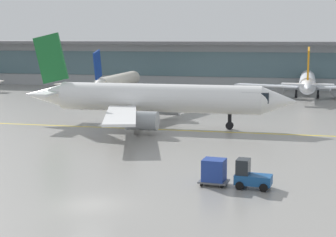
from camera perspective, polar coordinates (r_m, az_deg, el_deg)
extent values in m
plane|color=gray|center=(36.67, -7.99, -8.81)|extent=(400.00, 400.00, 0.00)
cube|color=yellow|center=(64.80, -1.36, -1.12)|extent=(110.00, 0.68, 0.01)
cube|color=#9EA3A8|center=(117.92, 6.71, 5.40)|extent=(185.66, 8.00, 9.00)
cube|color=slate|center=(113.85, 6.49, 5.52)|extent=(178.23, 0.16, 5.04)
cube|color=slate|center=(116.27, 6.67, 7.72)|extent=(193.08, 11.00, 0.60)
cylinder|color=silver|center=(100.72, -5.10, 3.84)|extent=(2.77, 18.66, 2.59)
cone|color=silver|center=(111.06, -3.32, 4.30)|extent=(2.49, 3.13, 2.46)
cube|color=black|center=(109.06, -3.64, 4.39)|extent=(2.04, 2.35, 0.91)
cone|color=silver|center=(90.04, -7.39, 3.25)|extent=(2.24, 4.16, 2.20)
cube|color=silver|center=(101.66, -8.92, 3.41)|extent=(10.91, 5.38, 0.21)
cylinder|color=#999EA3|center=(102.00, -7.55, 3.05)|extent=(1.62, 2.76, 1.60)
cube|color=silver|center=(97.43, -1.67, 3.29)|extent=(10.92, 5.19, 0.21)
cylinder|color=#999EA3|center=(99.16, -2.69, 2.96)|extent=(1.62, 2.76, 1.60)
cube|color=navy|center=(90.56, -7.25, 5.50)|extent=(0.31, 3.49, 4.87)
cube|color=silver|center=(91.74, -8.26, 3.57)|extent=(3.82, 1.86, 0.18)
cube|color=silver|center=(90.41, -6.01, 3.54)|extent=(3.82, 1.86, 0.18)
cylinder|color=black|center=(107.08, -3.98, 3.07)|extent=(0.33, 0.33, 1.37)
cylinder|color=black|center=(107.11, -3.98, 2.89)|extent=(0.43, 0.69, 0.69)
cylinder|color=black|center=(100.04, -6.31, 2.65)|extent=(0.33, 0.33, 1.37)
cylinder|color=black|center=(100.08, -6.31, 2.46)|extent=(0.43, 0.69, 0.69)
cylinder|color=black|center=(98.92, -4.40, 2.61)|extent=(0.33, 0.33, 1.37)
cylinder|color=black|center=(98.96, -4.40, 2.42)|extent=(0.43, 0.69, 0.69)
cylinder|color=silver|center=(101.19, 14.13, 3.72)|extent=(3.14, 19.73, 2.73)
cone|color=silver|center=(112.64, 14.13, 4.19)|extent=(2.66, 3.33, 2.60)
cube|color=black|center=(110.44, 14.14, 4.29)|extent=(2.18, 2.50, 0.96)
cone|color=silver|center=(89.21, 14.12, 3.11)|extent=(2.41, 4.42, 2.32)
cube|color=silver|center=(99.89, 10.09, 3.36)|extent=(11.51, 5.79, 0.23)
cylinder|color=#999EA3|center=(101.03, 11.40, 2.95)|extent=(1.75, 2.93, 1.69)
cylinder|color=#999EA3|center=(101.05, 16.79, 2.75)|extent=(1.75, 2.93, 1.69)
cube|color=orange|center=(89.83, 14.21, 5.51)|extent=(0.37, 3.69, 5.15)
cube|color=silver|center=(90.39, 12.86, 3.48)|extent=(4.06, 2.01, 0.19)
cube|color=silver|center=(90.40, 15.41, 3.39)|extent=(4.06, 2.01, 0.19)
cylinder|color=black|center=(108.24, 14.09, 2.91)|extent=(0.35, 0.35, 1.45)
cylinder|color=black|center=(108.27, 14.08, 2.72)|extent=(0.46, 0.73, 0.72)
cylinder|color=black|center=(99.80, 13.02, 2.49)|extent=(0.35, 0.35, 1.45)
cylinder|color=black|center=(99.83, 13.01, 2.29)|extent=(0.46, 0.73, 0.72)
cylinder|color=black|center=(99.80, 15.15, 2.42)|extent=(0.35, 0.35, 1.45)
cylinder|color=black|center=(99.84, 15.14, 2.21)|extent=(0.46, 0.73, 0.72)
cylinder|color=white|center=(66.23, -0.95, 2.13)|extent=(24.30, 3.44, 3.37)
cone|color=white|center=(64.32, 11.40, 1.77)|extent=(4.06, 3.22, 3.20)
cube|color=black|center=(64.40, 9.01, 2.22)|extent=(3.04, 2.64, 1.18)
cone|color=white|center=(71.26, -12.62, 2.38)|extent=(5.41, 2.88, 2.87)
cube|color=white|center=(75.14, -0.83, 2.18)|extent=(6.93, 14.22, 0.28)
cylinder|color=#999EA3|center=(72.22, -0.21, 1.17)|extent=(3.58, 2.09, 2.08)
cube|color=white|center=(58.65, -4.86, 0.35)|extent=(6.85, 14.23, 0.28)
cylinder|color=#999EA3|center=(60.99, -2.72, -0.21)|extent=(3.58, 2.09, 2.08)
cube|color=#19662D|center=(70.47, -11.94, 6.05)|extent=(4.55, 0.37, 6.35)
cube|color=white|center=(72.84, -10.74, 2.96)|extent=(2.40, 4.97, 0.24)
cube|color=white|center=(68.35, -12.41, 2.55)|extent=(2.40, 4.97, 0.24)
cylinder|color=black|center=(65.07, 6.34, -0.33)|extent=(0.44, 0.44, 1.79)
cylinder|color=black|center=(65.14, 6.34, -0.72)|extent=(0.89, 0.55, 0.89)
cylinder|color=black|center=(69.25, -2.08, 0.25)|extent=(0.44, 0.44, 1.79)
cylinder|color=black|center=(69.31, -2.08, -0.11)|extent=(0.89, 0.55, 0.89)
cylinder|color=black|center=(64.90, -3.13, -0.32)|extent=(0.44, 0.44, 1.79)
cylinder|color=black|center=(64.97, -3.12, -0.70)|extent=(0.89, 0.55, 0.89)
cube|color=#194C8C|center=(40.45, 8.75, -6.21)|extent=(2.72, 1.64, 0.70)
cube|color=#1E2328|center=(40.35, 7.72, -4.91)|extent=(1.01, 1.32, 1.10)
cylinder|color=black|center=(41.09, 10.08, -6.52)|extent=(0.62, 0.28, 0.60)
cylinder|color=black|center=(39.75, 9.79, -7.03)|extent=(0.62, 0.28, 0.60)
cylinder|color=black|center=(41.34, 7.73, -6.37)|extent=(0.62, 0.28, 0.60)
cylinder|color=black|center=(40.01, 7.36, -6.87)|extent=(0.62, 0.28, 0.60)
cube|color=#595B60|center=(41.09, 4.73, -6.44)|extent=(2.24, 1.79, 0.12)
cube|color=navy|center=(40.88, 4.75, -5.28)|extent=(1.73, 1.64, 1.60)
cylinder|color=black|center=(41.63, 5.97, -6.50)|extent=(0.23, 0.12, 0.22)
cylinder|color=black|center=(40.31, 5.54, -7.00)|extent=(0.23, 0.12, 0.22)
cylinder|color=black|center=(41.96, 3.95, -6.35)|extent=(0.23, 0.12, 0.22)
cylinder|color=black|center=(40.65, 3.46, -6.84)|extent=(0.23, 0.12, 0.22)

